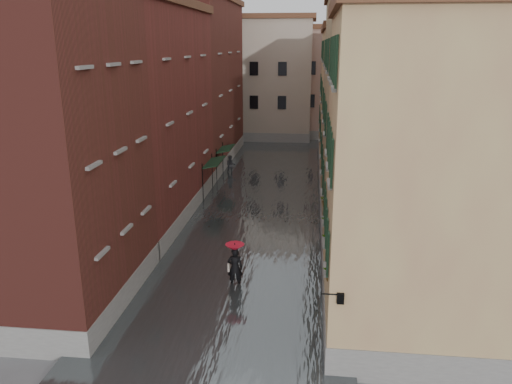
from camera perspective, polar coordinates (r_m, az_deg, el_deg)
The scene contains 16 objects.
ground at distance 22.81m, azimuth -2.66°, elevation -10.84°, with size 120.00×120.00×0.00m, color #5A5A5D.
floodwater at distance 34.73m, azimuth 0.72°, elevation -0.84°, with size 10.00×60.00×0.20m, color #4E5456.
building_left_near at distance 21.11m, azimuth -22.99°, elevation 4.35°, with size 6.00×8.00×13.00m, color maroon.
building_left_mid at distance 31.05m, azimuth -13.12°, elevation 8.29°, with size 6.00×14.00×12.50m, color maroon.
building_left_far at distance 45.30m, azimuth -6.83°, elevation 12.04°, with size 6.00×16.00×14.00m, color maroon.
building_right_near at distance 18.95m, azimuth 17.47°, elevation 1.30°, with size 6.00×8.00×11.50m, color tan.
building_right_mid at distance 29.48m, azimuth 13.76°, elevation 8.32°, with size 6.00×14.00×13.00m, color #99845D.
building_right_far at distance 44.38m, azimuth 11.40°, elevation 10.12°, with size 6.00×16.00×11.50m, color tan.
building_end_cream at distance 58.45m, azimuth 0.29°, elevation 12.66°, with size 12.00×9.00×13.00m, color #B7A692.
building_end_pink at distance 60.20m, azimuth 9.25°, elevation 12.09°, with size 10.00×9.00×12.00m, color tan.
awning_near at distance 35.13m, azimuth -4.85°, elevation 3.32°, with size 1.09×3.31×2.80m.
awning_far at distance 39.63m, azimuth -3.54°, elevation 4.85°, with size 1.09×2.80×2.80m.
wall_lantern at distance 15.88m, azimuth 9.56°, elevation -11.80°, with size 0.71×0.22×0.35m.
window_planters at distance 20.51m, azimuth 8.35°, elevation -3.51°, with size 0.59×8.77×0.84m.
pedestrian_main at distance 22.34m, azimuth -2.43°, elevation -8.04°, with size 0.86×0.86×2.06m.
pedestrian_far at distance 41.52m, azimuth -2.90°, elevation 3.08°, with size 0.80×0.62×1.64m, color black.
Camera 1 is at (3.33, -19.97, 10.49)m, focal length 35.00 mm.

